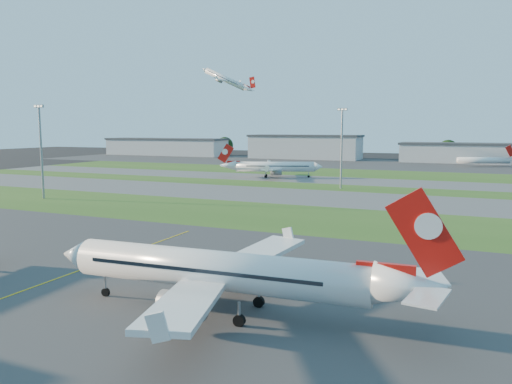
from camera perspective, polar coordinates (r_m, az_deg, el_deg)
The scene contains 22 objects.
ground at distance 76.13m, azimuth -22.91°, elevation -8.12°, with size 700.00×700.00×0.00m, color black.
apron_near at distance 76.13m, azimuth -22.91°, elevation -8.11°, with size 300.00×70.00×0.01m, color #333335.
grass_strip_a at distance 117.12m, azimuth -4.21°, elevation -2.28°, with size 300.00×34.00×0.01m, color #2E531B.
taxiway_a at distance 146.79m, azimuth 1.79°, elevation -0.31°, with size 300.00×32.00×0.01m, color #515154.
grass_strip_b at distance 170.09m, azimuth 4.91°, elevation 0.71°, with size 300.00×18.00×0.01m, color #2E531B.
taxiway_b at distance 190.95m, azimuth 7.02°, elevation 1.41°, with size 300.00×26.00×0.01m, color #515154.
grass_strip_c at distance 222.66m, azimuth 9.44°, elevation 2.20°, with size 300.00×40.00×0.01m, color #2E531B.
apron_far at distance 281.06m, azimuth 12.44°, elevation 3.17°, with size 400.00×80.00×0.01m, color #333335.
yellow_line at distance 72.68m, azimuth -20.16°, elevation -8.71°, with size 0.25×60.00×0.02m, color gold.
airliner_parked at distance 53.44m, azimuth -4.23°, elevation -9.06°, with size 40.69×34.46×12.69m.
airliner_taxiing at distance 197.87m, azimuth 2.07°, elevation 2.88°, with size 36.53×30.94×11.96m.
airliner_departing at distance 296.01m, azimuth -3.49°, elevation 12.75°, with size 33.82×28.65×10.55m.
mini_jet_near at distance 278.56m, azimuth 24.59°, elevation 3.32°, with size 27.37×12.17×9.48m.
light_mast_west at distance 149.35m, azimuth -23.37°, elevation 4.93°, with size 3.20×0.70×25.80m.
light_mast_centre at distance 162.93m, azimuth 9.77°, elevation 5.57°, with size 3.20×0.70×25.80m.
hangar_far_west at distance 367.22m, azimuth -10.26°, elevation 5.12°, with size 91.80×23.00×12.20m.
hangar_west at distance 320.99m, azimuth 5.59°, elevation 5.17°, with size 71.40×23.00×15.20m.
hangar_east at distance 305.48m, azimuth 23.78°, elevation 4.10°, with size 81.60×23.00×11.20m.
tree_far_west at distance 401.07m, azimuth -14.00°, elevation 5.25°, with size 11.00×11.00×12.00m.
tree_west at distance 359.86m, azimuth -3.59°, elevation 5.34°, with size 12.10×12.10×13.20m.
tree_mid_west at distance 324.96m, azimuth 10.40°, elevation 4.79°, with size 9.90×9.90×10.80m.
tree_mid_east at distance 319.72m, azimuth 21.09°, elevation 4.56°, with size 11.55×11.55×12.60m.
Camera 1 is at (53.83, -50.17, 19.51)m, focal length 35.00 mm.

